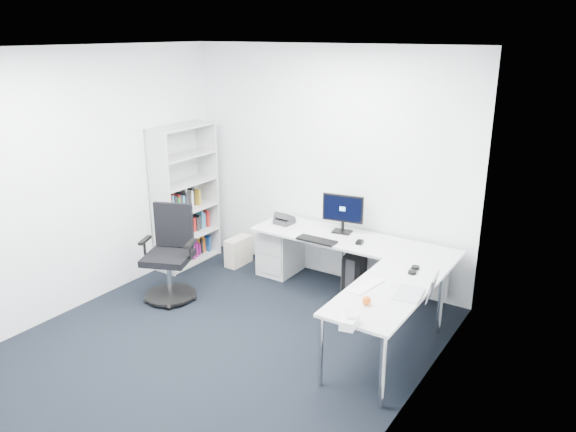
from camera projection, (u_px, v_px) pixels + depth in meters
The scene contains 21 objects.
ground at pixel (214, 350), 5.23m from camera, with size 4.20×4.20×0.00m, color black.
ceiling at pixel (199, 48), 4.38m from camera, with size 4.20×4.20×0.00m, color white.
wall_back at pixel (326, 165), 6.48m from camera, with size 3.60×0.02×2.70m, color white.
wall_left at pixel (72, 183), 5.73m from camera, with size 0.02×4.20×2.70m, color white.
wall_right at pixel (406, 256), 3.88m from camera, with size 0.02×4.20×2.70m, color white.
l_desk at pixel (337, 277), 5.96m from camera, with size 2.30×1.29×0.67m, color silver, non-canonical shape.
drawer_pedestal at pixel (280, 248), 6.83m from camera, with size 0.40×0.49×0.61m, color silver.
bookshelf at pixel (185, 196), 6.95m from camera, with size 0.34×0.88×1.76m, color #B6B9B8, non-canonical shape.
task_chair at pixel (168, 255), 6.07m from camera, with size 0.58×0.58×1.04m, color black, non-canonical shape.
black_pc_tower at pixel (357, 270), 6.42m from camera, with size 0.21×0.46×0.45m, color black.
beige_pc_tower at pixel (238, 251), 7.09m from camera, with size 0.17×0.37×0.35m, color beige.
power_strip at pixel (400, 292), 6.33m from camera, with size 0.34×0.06×0.04m, color white.
monitor at pixel (343, 213), 6.24m from camera, with size 0.47×0.15×0.45m, color black, non-canonical shape.
black_keyboard at pixel (317, 240), 6.04m from camera, with size 0.44×0.16×0.02m, color black.
mouse at pixel (360, 242), 5.97m from camera, with size 0.06×0.10×0.03m, color black.
desk_phone at pixel (284, 218), 6.57m from camera, with size 0.20×0.20×0.14m, color #2A2B2D, non-canonical shape.
laptop at pixel (410, 282), 4.79m from camera, with size 0.33×0.32×0.23m, color silver, non-canonical shape.
white_keyboard at pixel (367, 286), 4.97m from camera, with size 0.11×0.40×0.01m, color white.
headphones at pixel (414, 269), 5.28m from camera, with size 0.12×0.18×0.05m, color black, non-canonical shape.
orange_fruit at pixel (367, 301), 4.64m from camera, with size 0.07×0.07×0.07m, color orange.
tissue_box at pixel (349, 321), 4.31m from camera, with size 0.11×0.21×0.07m, color white.
Camera 1 is at (3.06, -3.46, 2.84)m, focal length 35.00 mm.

